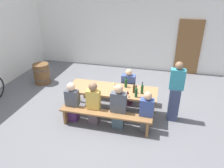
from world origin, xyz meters
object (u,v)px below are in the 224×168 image
Objects in this scene: seated_guest_near_3 at (146,113)px; wine_barrel at (42,73)px; wine_glass_1 at (114,83)px; seated_guest_near_0 at (72,102)px; seated_guest_near_2 at (118,107)px; seated_guest_far_0 at (128,89)px; tasting_table at (112,91)px; wine_glass_3 at (128,92)px; bench_far at (118,90)px; wine_bottle_1 at (142,89)px; wine_bottle_0 at (126,83)px; wine_glass_0 at (92,84)px; bench_near at (105,116)px; wine_glass_2 at (93,89)px; wine_bottle_3 at (136,93)px; wine_bottle_2 at (134,89)px; standing_host at (175,93)px; wooden_door at (188,48)px; seated_guest_near_1 at (94,104)px.

seated_guest_near_3 is 4.35m from wine_barrel.
wine_glass_1 is 1.22m from seated_guest_near_0.
seated_guest_near_2 is 1.04× the size of seated_guest_far_0.
wine_glass_3 is at bearing -32.93° from tasting_table.
wine_bottle_1 is (0.80, -0.76, 0.51)m from bench_far.
seated_guest_far_0 is (0.04, 1.11, -0.03)m from seated_guest_near_2.
wine_glass_0 is (-0.86, -0.28, 0.01)m from wine_bottle_0.
wine_glass_2 is at bearing 139.02° from bench_near.
tasting_table is 0.76m from wine_bottle_3.
wine_bottle_2 is at bearing 15.62° from wine_glass_2.
bench_near is 2.12× the size of seated_guest_near_0.
wine_glass_1 is at bearing 87.41° from bench_near.
seated_guest_near_0 reaches higher than wine_bottle_2.
bench_far is at bearing -11.74° from wine_barrel.
wine_glass_2 is 0.16× the size of seated_guest_near_3.
standing_host is at bearing -0.43° from wine_glass_1.
wine_bottle_0 is at bearing -2.50° from seated_guest_near_2.
wine_bottle_1 is 4.01m from wine_barrel.
seated_guest_near_0 is (-1.51, -0.50, -0.33)m from wine_bottle_2.
seated_guest_near_3 is at bearing -17.87° from wine_glass_0.
wine_bottle_0 is at bearing -58.53° from seated_guest_near_0.
wine_barrel is at bearing 168.26° from bench_far.
wine_bottle_0 is 0.93m from wine_glass_2.
seated_guest_near_0 is at bearing -144.68° from wine_glass_1.
wine_bottle_1 is 0.20× the size of standing_host.
seated_guest_near_3 is at bearing -52.08° from bench_far.
bench_near is 7.18× the size of wine_bottle_3.
tasting_table is at bearing 7.66° from wine_glass_0.
seated_guest_near_3 is at bearing -105.84° from wooden_door.
seated_guest_near_3 is at bearing -29.50° from tasting_table.
wine_bottle_2 is at bearing -21.23° from wine_barrel.
wooden_door is at bearing -36.83° from seated_guest_near_0.
wine_glass_1 is 1.21m from seated_guest_near_3.
wine_glass_0 is (-1.32, -0.02, 0.02)m from wine_bottle_1.
wine_bottle_3 reaches higher than wine_glass_3.
tasting_table is 0.66m from seated_guest_near_1.
wooden_door is 6.56× the size of wine_bottle_0.
seated_guest_near_2 is at bearing 26.54° from standing_host.
wine_glass_1 is 0.10× the size of standing_host.
wine_glass_3 is at bearing -169.27° from wine_bottle_3.
wine_glass_2 is (-0.42, -1.05, 0.51)m from bench_far.
wine_bottle_2 is (-1.54, -3.58, -0.19)m from wooden_door.
seated_guest_near_2 is at bearing -61.59° from tasting_table.
seated_guest_near_2 reaches higher than bench_far.
wine_bottle_2 is at bearing -30.76° from seated_guest_near_2.
wooden_door is 12.43× the size of wine_glass_1.
bench_near is at bearing -147.36° from wine_bottle_3.
seated_guest_near_0 is 1.51× the size of wine_barrel.
tasting_table is 1.04× the size of bench_far.
wine_bottle_1 reaches higher than wine_bottle_0.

